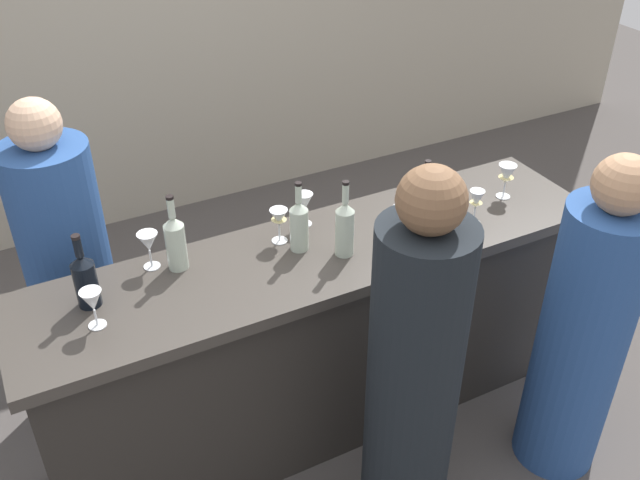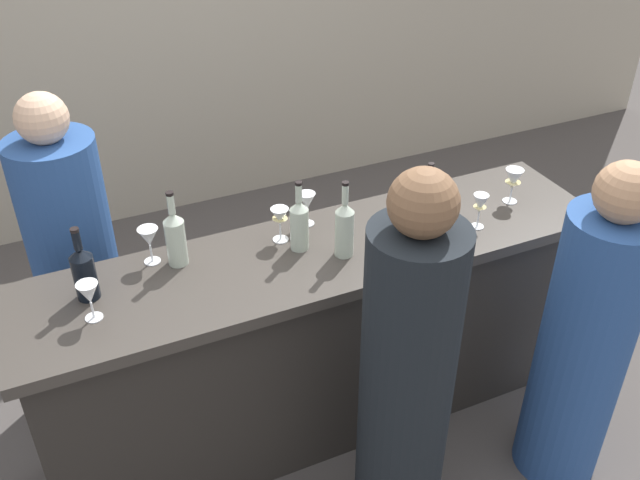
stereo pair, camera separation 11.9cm
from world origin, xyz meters
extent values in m
plane|color=#4C4744|center=(0.00, 0.00, 0.00)|extent=(12.00, 12.00, 0.00)
cube|color=#B2A893|center=(0.00, 2.20, 1.40)|extent=(8.00, 0.10, 2.80)
cube|color=#2A2723|center=(0.00, 0.00, 0.45)|extent=(2.35, 0.50, 0.90)
cube|color=#3D3833|center=(0.00, 0.00, 0.92)|extent=(2.43, 0.58, 0.05)
cylinder|color=black|center=(-0.88, 0.08, 1.04)|extent=(0.08, 0.08, 0.18)
cone|color=black|center=(-0.88, 0.08, 1.14)|extent=(0.08, 0.08, 0.03)
cylinder|color=black|center=(-0.88, 0.08, 1.19)|extent=(0.03, 0.03, 0.07)
cylinder|color=black|center=(-0.88, 0.08, 1.24)|extent=(0.03, 0.03, 0.01)
cylinder|color=#B7C6B2|center=(-0.53, 0.15, 1.04)|extent=(0.08, 0.08, 0.19)
cone|color=#B7C6B2|center=(-0.53, 0.15, 1.15)|extent=(0.08, 0.08, 0.04)
cylinder|color=#B7C6B2|center=(-0.53, 0.15, 1.21)|extent=(0.03, 0.03, 0.08)
cylinder|color=black|center=(-0.53, 0.15, 1.26)|extent=(0.03, 0.03, 0.01)
cylinder|color=#B7C6B2|center=(-0.07, 0.05, 1.04)|extent=(0.07, 0.07, 0.18)
cone|color=#B7C6B2|center=(-0.07, 0.05, 1.14)|extent=(0.07, 0.07, 0.03)
cylinder|color=#B7C6B2|center=(-0.07, 0.05, 1.20)|extent=(0.03, 0.03, 0.08)
cylinder|color=black|center=(-0.07, 0.05, 1.24)|extent=(0.03, 0.03, 0.01)
cylinder|color=#B7C6B2|center=(0.08, -0.06, 1.05)|extent=(0.07, 0.07, 0.19)
cone|color=#B7C6B2|center=(0.08, -0.06, 1.16)|extent=(0.07, 0.07, 0.04)
cylinder|color=#B7C6B2|center=(0.08, -0.06, 1.22)|extent=(0.03, 0.03, 0.08)
cylinder|color=black|center=(0.08, -0.06, 1.27)|extent=(0.03, 0.03, 0.01)
cylinder|color=#B7C6B2|center=(0.47, -0.03, 1.04)|extent=(0.07, 0.07, 0.18)
cone|color=#B7C6B2|center=(0.47, -0.03, 1.15)|extent=(0.07, 0.07, 0.03)
cylinder|color=#B7C6B2|center=(0.47, -0.03, 1.20)|extent=(0.02, 0.02, 0.08)
cylinder|color=black|center=(0.47, -0.03, 1.25)|extent=(0.03, 0.03, 0.01)
cylinder|color=white|center=(0.67, -0.11, 0.95)|extent=(0.06, 0.06, 0.00)
cylinder|color=white|center=(0.67, -0.11, 0.99)|extent=(0.01, 0.01, 0.07)
cone|color=white|center=(0.67, -0.11, 1.06)|extent=(0.06, 0.06, 0.08)
cone|color=beige|center=(0.67, -0.11, 1.04)|extent=(0.05, 0.05, 0.02)
cylinder|color=white|center=(-0.89, -0.05, 0.95)|extent=(0.06, 0.06, 0.00)
cylinder|color=white|center=(-0.89, -0.05, 0.98)|extent=(0.01, 0.01, 0.06)
cone|color=white|center=(-0.89, -0.05, 1.06)|extent=(0.08, 0.08, 0.08)
cylinder|color=white|center=(0.92, 0.00, 0.95)|extent=(0.06, 0.06, 0.00)
cylinder|color=white|center=(0.92, 0.00, 0.99)|extent=(0.01, 0.01, 0.07)
cone|color=white|center=(0.92, 0.00, 1.06)|extent=(0.08, 0.08, 0.09)
cone|color=beige|center=(0.92, 0.00, 1.03)|extent=(0.07, 0.07, 0.03)
cylinder|color=white|center=(-0.11, 0.14, 0.95)|extent=(0.06, 0.06, 0.00)
cylinder|color=white|center=(-0.11, 0.14, 0.99)|extent=(0.01, 0.01, 0.08)
cone|color=white|center=(-0.11, 0.14, 1.06)|extent=(0.07, 0.07, 0.07)
cone|color=beige|center=(-0.11, 0.14, 1.04)|extent=(0.06, 0.06, 0.02)
cylinder|color=white|center=(-0.62, 0.20, 0.95)|extent=(0.06, 0.06, 0.00)
cylinder|color=white|center=(-0.62, 0.20, 0.99)|extent=(0.01, 0.01, 0.07)
cone|color=white|center=(-0.62, 0.20, 1.06)|extent=(0.08, 0.08, 0.08)
cylinder|color=white|center=(0.03, 0.20, 0.95)|extent=(0.06, 0.06, 0.00)
cylinder|color=white|center=(0.03, 0.20, 0.99)|extent=(0.01, 0.01, 0.07)
cone|color=white|center=(0.03, 0.20, 1.06)|extent=(0.07, 0.07, 0.08)
cylinder|color=silver|center=(0.31, -0.12, 1.04)|extent=(0.10, 0.10, 0.18)
cylinder|color=#284C8C|center=(0.83, -0.66, 0.63)|extent=(0.37, 0.37, 1.26)
sphere|color=tan|center=(0.83, -0.66, 1.36)|extent=(0.22, 0.22, 0.22)
cylinder|color=black|center=(0.06, -0.60, 0.69)|extent=(0.34, 0.34, 1.38)
sphere|color=brown|center=(0.06, -0.60, 1.48)|extent=(0.22, 0.22, 0.22)
cylinder|color=#284C8C|center=(-0.89, 0.66, 0.66)|extent=(0.44, 0.44, 1.32)
sphere|color=#D8AD8C|center=(-0.89, 0.66, 1.41)|extent=(0.21, 0.21, 0.21)
camera|label=1|loc=(-1.06, -2.06, 2.55)|focal=39.72mm
camera|label=2|loc=(-0.96, -2.11, 2.55)|focal=39.72mm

